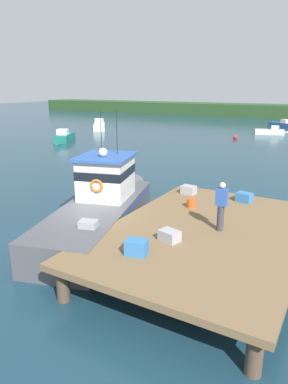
{
  "coord_description": "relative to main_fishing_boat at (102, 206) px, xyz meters",
  "views": [
    {
      "loc": [
        8.41,
        -10.33,
        5.72
      ],
      "look_at": [
        1.2,
        2.07,
        1.4
      ],
      "focal_mm": 32.83,
      "sensor_mm": 36.0,
      "label": 1
    }
  ],
  "objects": [
    {
      "name": "moored_boat_near_channel",
      "position": [
        -21.76,
        28.5,
        -0.5
      ],
      "size": [
        4.33,
        5.35,
        1.47
      ],
      "color": "white",
      "rests_on": "ground"
    },
    {
      "name": "main_fishing_boat",
      "position": [
        0.0,
        0.0,
        0.0
      ],
      "size": [
        4.71,
        9.91,
        4.8
      ],
      "color": "#4C4C51",
      "rests_on": "ground"
    },
    {
      "name": "moored_boat_off_the_point",
      "position": [
        0.09,
        34.92,
        -0.63
      ],
      "size": [
        4.4,
        2.09,
        1.1
      ],
      "color": "silver",
      "rests_on": "ground"
    },
    {
      "name": "crate_stack_near_edge",
      "position": [
        4.1,
        -2.06,
        0.36
      ],
      "size": [
        0.69,
        0.58,
        0.34
      ],
      "primitive_type": "cube",
      "rotation": [
        0.0,
        0.0,
        -0.27
      ],
      "color": "#9E9EA3",
      "rests_on": "dock"
    },
    {
      "name": "moored_boat_outer_mooring",
      "position": [
        -0.14,
        44.1,
        -0.61
      ],
      "size": [
        4.47,
        2.97,
        1.17
      ],
      "color": "#285184",
      "rests_on": "ground"
    },
    {
      "name": "crate_single_by_cleat",
      "position": [
        3.7,
        -3.33,
        0.41
      ],
      "size": [
        0.68,
        0.56,
        0.43
      ],
      "primitive_type": "cube",
      "rotation": [
        0.0,
        0.0,
        0.23
      ],
      "color": "#3370B2",
      "rests_on": "dock"
    },
    {
      "name": "mooring_buoy_inshore",
      "position": [
        -2.64,
        28.48,
        -0.76
      ],
      "size": [
        0.5,
        0.5,
        0.5
      ],
      "primitive_type": "sphere",
      "color": "red",
      "rests_on": "ground"
    },
    {
      "name": "ground_plane",
      "position": [
        -0.04,
        -0.62,
        -1.01
      ],
      "size": [
        200.0,
        200.0,
        0.0
      ],
      "primitive_type": "plane",
      "color": "#193847"
    },
    {
      "name": "moored_boat_mid_harbor",
      "position": [
        -18.41,
        17.75,
        -0.54
      ],
      "size": [
        3.44,
        5.21,
        1.36
      ],
      "color": "#196B5B",
      "rests_on": "ground"
    },
    {
      "name": "bait_bucket",
      "position": [
        3.46,
        1.15,
        0.36
      ],
      "size": [
        0.32,
        0.32,
        0.34
      ],
      "primitive_type": "cylinder",
      "color": "#E04C19",
      "rests_on": "dock"
    },
    {
      "name": "deckhand_by_the_boat",
      "position": [
        5.16,
        -0.49,
        1.05
      ],
      "size": [
        0.36,
        0.22,
        1.63
      ],
      "color": "#383842",
      "rests_on": "dock"
    },
    {
      "name": "mooring_buoy_outer",
      "position": [
        -7.57,
        12.05,
        -0.77
      ],
      "size": [
        0.47,
        0.47,
        0.47
      ],
      "primitive_type": "sphere",
      "color": "silver",
      "rests_on": "ground"
    },
    {
      "name": "crate_single_far",
      "position": [
        5.06,
        2.9,
        0.38
      ],
      "size": [
        0.67,
        0.55,
        0.38
      ],
      "primitive_type": "cube",
      "rotation": [
        0.0,
        0.0,
        -0.19
      ],
      "color": "#3370B2",
      "rests_on": "dock"
    },
    {
      "name": "dock",
      "position": [
        4.76,
        -0.62,
        0.07
      ],
      "size": [
        6.0,
        9.0,
        1.2
      ],
      "color": "#4C3D2D",
      "rests_on": "ground"
    },
    {
      "name": "crate_stack_mid_dock",
      "position": [
        2.64,
        2.8,
        0.37
      ],
      "size": [
        0.63,
        0.48,
        0.36
      ],
      "primitive_type": "cube",
      "rotation": [
        0.0,
        0.0,
        -0.08
      ],
      "color": "#9E9EA3",
      "rests_on": "dock"
    }
  ]
}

